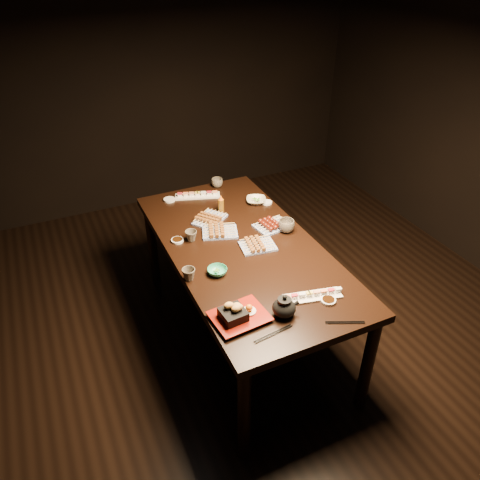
% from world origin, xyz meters
% --- Properties ---
extents(ground, '(5.00, 5.00, 0.00)m').
position_xyz_m(ground, '(0.00, 0.00, 0.00)').
color(ground, black).
rests_on(ground, ground).
extents(dining_table, '(1.23, 1.94, 0.75)m').
position_xyz_m(dining_table, '(-0.15, 0.29, 0.38)').
color(dining_table, black).
rests_on(dining_table, ground).
extents(sushi_platter_near, '(0.33, 0.16, 0.04)m').
position_xyz_m(sushi_platter_near, '(-0.01, -0.30, 0.77)').
color(sushi_platter_near, white).
rests_on(sushi_platter_near, dining_table).
extents(sushi_platter_far, '(0.34, 0.19, 0.04)m').
position_xyz_m(sushi_platter_far, '(-0.18, 1.03, 0.77)').
color(sushi_platter_far, white).
rests_on(sushi_platter_far, dining_table).
extents(yakitori_plate_center, '(0.27, 0.23, 0.06)m').
position_xyz_m(yakitori_plate_center, '(-0.22, 0.50, 0.78)').
color(yakitori_plate_center, '#828EB6').
rests_on(yakitori_plate_center, dining_table).
extents(yakitori_plate_right, '(0.24, 0.19, 0.06)m').
position_xyz_m(yakitori_plate_right, '(-0.07, 0.25, 0.78)').
color(yakitori_plate_right, '#828EB6').
rests_on(yakitori_plate_right, dining_table).
extents(yakitori_plate_left, '(0.28, 0.26, 0.06)m').
position_xyz_m(yakitori_plate_left, '(-0.22, 0.67, 0.78)').
color(yakitori_plate_left, '#828EB6').
rests_on(yakitori_plate_left, dining_table).
extents(tsukune_plate, '(0.25, 0.20, 0.06)m').
position_xyz_m(tsukune_plate, '(0.13, 0.42, 0.78)').
color(tsukune_plate, '#828EB6').
rests_on(tsukune_plate, dining_table).
extents(edamame_bowl_green, '(0.16, 0.16, 0.04)m').
position_xyz_m(edamame_bowl_green, '(-0.40, 0.11, 0.77)').
color(edamame_bowl_green, '#349F77').
rests_on(edamame_bowl_green, dining_table).
extents(edamame_bowl_cream, '(0.19, 0.19, 0.03)m').
position_xyz_m(edamame_bowl_cream, '(0.18, 0.77, 0.77)').
color(edamame_bowl_cream, beige).
rests_on(edamame_bowl_cream, dining_table).
extents(tempura_tray, '(0.30, 0.25, 0.10)m').
position_xyz_m(tempura_tray, '(-0.44, -0.29, 0.80)').
color(tempura_tray, black).
rests_on(tempura_tray, dining_table).
extents(teacup_near_left, '(0.10, 0.10, 0.07)m').
position_xyz_m(teacup_near_left, '(-0.57, 0.13, 0.79)').
color(teacup_near_left, brown).
rests_on(teacup_near_left, dining_table).
extents(teacup_mid_right, '(0.13, 0.13, 0.08)m').
position_xyz_m(teacup_mid_right, '(0.18, 0.33, 0.79)').
color(teacup_mid_right, brown).
rests_on(teacup_mid_right, dining_table).
extents(teacup_far_left, '(0.10, 0.10, 0.07)m').
position_xyz_m(teacup_far_left, '(-0.42, 0.50, 0.79)').
color(teacup_far_left, brown).
rests_on(teacup_far_left, dining_table).
extents(teacup_far_right, '(0.12, 0.12, 0.07)m').
position_xyz_m(teacup_far_right, '(0.02, 1.12, 0.78)').
color(teacup_far_right, brown).
rests_on(teacup_far_right, dining_table).
extents(teapot, '(0.16, 0.16, 0.12)m').
position_xyz_m(teapot, '(-0.22, -0.36, 0.81)').
color(teapot, black).
rests_on(teapot, dining_table).
extents(condiment_bottle, '(0.04, 0.04, 0.13)m').
position_xyz_m(condiment_bottle, '(-0.10, 0.75, 0.81)').
color(condiment_bottle, brown).
rests_on(condiment_bottle, dining_table).
extents(sauce_dish_west, '(0.10, 0.10, 0.01)m').
position_xyz_m(sauce_dish_west, '(-0.51, 0.52, 0.76)').
color(sauce_dish_west, white).
rests_on(sauce_dish_west, dining_table).
extents(sauce_dish_east, '(0.11, 0.11, 0.01)m').
position_xyz_m(sauce_dish_east, '(0.24, 0.72, 0.76)').
color(sauce_dish_east, white).
rests_on(sauce_dish_east, dining_table).
extents(sauce_dish_se, '(0.10, 0.10, 0.01)m').
position_xyz_m(sauce_dish_se, '(0.04, -0.37, 0.76)').
color(sauce_dish_se, white).
rests_on(sauce_dish_se, dining_table).
extents(sauce_dish_nw, '(0.12, 0.12, 0.01)m').
position_xyz_m(sauce_dish_nw, '(-0.39, 1.06, 0.76)').
color(sauce_dish_nw, white).
rests_on(sauce_dish_nw, dining_table).
extents(chopsticks_near, '(0.22, 0.05, 0.01)m').
position_xyz_m(chopsticks_near, '(-0.34, -0.46, 0.75)').
color(chopsticks_near, black).
rests_on(chopsticks_near, dining_table).
extents(chopsticks_se, '(0.19, 0.10, 0.01)m').
position_xyz_m(chopsticks_se, '(0.03, -0.54, 0.75)').
color(chopsticks_se, black).
rests_on(chopsticks_se, dining_table).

